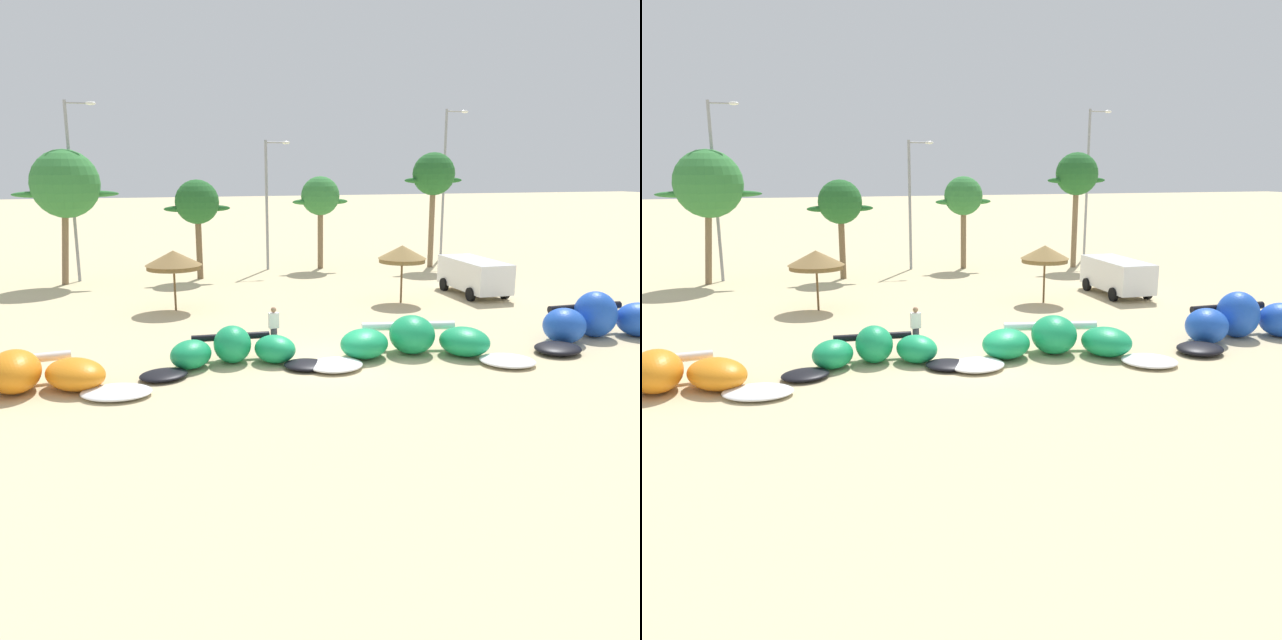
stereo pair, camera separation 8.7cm
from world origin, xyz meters
TOP-DOWN VIEW (x-y plane):
  - ground_plane at (0.00, 0.00)m, footprint 260.00×260.00m
  - kite_far_left at (-9.76, -0.45)m, footprint 7.87×3.94m
  - kite_left at (-3.16, 0.63)m, footprint 6.46×3.15m
  - kite_left_of_center at (3.07, -0.26)m, footprint 7.95×4.60m
  - kite_center at (10.98, -0.31)m, footprint 7.83×3.51m
  - beach_umbrella_near_van at (-4.25, 9.88)m, footprint 2.58×2.58m
  - beach_umbrella_middle at (6.49, 8.37)m, footprint 2.36×2.36m
  - parked_van at (10.96, 9.22)m, footprint 2.26×4.80m
  - person_near_kites at (-1.46, 1.92)m, footprint 0.36×0.24m
  - palm_left at (-9.18, 18.74)m, footprint 5.62×3.75m
  - palm_left_of_gap at (-2.06, 18.39)m, footprint 3.86×2.57m
  - palm_center_left at (6.03, 20.15)m, footprint 3.73×2.49m
  - palm_center_right at (13.20, 18.44)m, footprint 4.11×2.74m
  - lamppost_west_center at (-8.78, 19.63)m, footprint 1.72×0.24m
  - lamppost_east_center at (2.78, 20.75)m, footprint 1.68×0.24m
  - lamppost_east at (16.00, 22.04)m, footprint 1.76×0.24m

SIDE VIEW (x-z plane):
  - ground_plane at x=0.00m, z-range 0.00..0.00m
  - kite_far_left at x=-9.76m, z-range -0.15..1.11m
  - kite_left at x=-3.16m, z-range -0.15..1.12m
  - kite_left_of_center at x=3.07m, z-range -0.16..1.21m
  - kite_center at x=10.98m, z-range -0.21..1.59m
  - person_near_kites at x=-1.46m, z-range 0.01..1.63m
  - parked_van at x=10.96m, z-range 0.17..2.01m
  - beach_umbrella_near_van at x=-4.25m, z-range 0.97..3.77m
  - beach_umbrella_middle at x=6.49m, z-range 1.00..3.82m
  - palm_left_of_gap at x=-2.06m, z-range 1.54..7.36m
  - lamppost_east_center at x=2.78m, z-range 0.52..8.69m
  - palm_center_left at x=6.03m, z-range 1.63..7.58m
  - palm_left at x=-9.18m, z-range 1.82..9.31m
  - lamppost_west_center at x=-8.78m, z-range 0.54..10.66m
  - lamppost_east at x=16.00m, z-range 0.55..11.01m
  - palm_center_right at x=13.20m, z-range 2.24..9.69m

